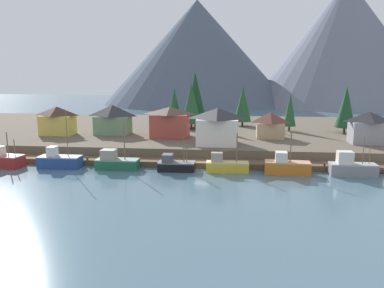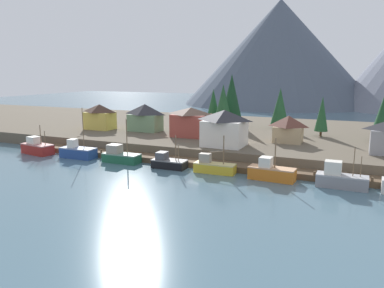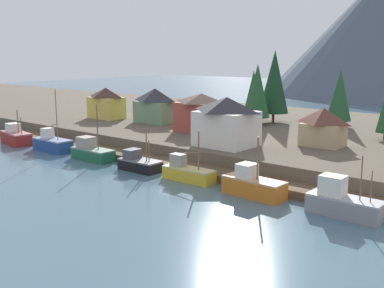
{
  "view_description": "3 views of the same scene",
  "coord_description": "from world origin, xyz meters",
  "px_view_note": "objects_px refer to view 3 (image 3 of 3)",
  "views": [
    {
      "loc": [
        5.17,
        -62.05,
        15.81
      ],
      "look_at": [
        -1.96,
        2.82,
        3.72
      ],
      "focal_mm": 35.65,
      "sensor_mm": 36.0,
      "label": 1
    },
    {
      "loc": [
        25.28,
        -57.86,
        16.43
      ],
      "look_at": [
        -1.55,
        2.5,
        3.78
      ],
      "focal_mm": 34.92,
      "sensor_mm": 36.0,
      "label": 2
    },
    {
      "loc": [
        39.88,
        -43.59,
        15.39
      ],
      "look_at": [
        1.44,
        2.73,
        3.68
      ],
      "focal_mm": 43.38,
      "sensor_mm": 36.0,
      "label": 3
    }
  ],
  "objects_px": {
    "house_tan": "(323,127)",
    "conifer_mid_right": "(340,95)",
    "fishing_boat_green": "(92,152)",
    "conifer_back_right": "(257,91)",
    "fishing_boat_red": "(16,137)",
    "conifer_back_left": "(253,90)",
    "fishing_boat_grey": "(342,202)",
    "house_green": "(155,105)",
    "conifer_near_right": "(274,82)",
    "house_white": "(227,121)",
    "house_yellow": "(106,103)",
    "fishing_boat_orange": "(253,185)",
    "house_red": "(201,112)",
    "fishing_boat_blue": "(52,144)",
    "fishing_boat_black": "(139,163)",
    "fishing_boat_yellow": "(188,172)"
  },
  "relations": [
    {
      "from": "fishing_boat_grey",
      "to": "house_green",
      "type": "xyz_separation_m",
      "value": [
        -45.2,
        20.85,
        4.51
      ]
    },
    {
      "from": "house_yellow",
      "to": "conifer_near_right",
      "type": "height_order",
      "value": "conifer_near_right"
    },
    {
      "from": "house_yellow",
      "to": "fishing_boat_red",
      "type": "bearing_deg",
      "value": -92.78
    },
    {
      "from": "fishing_boat_red",
      "to": "conifer_back_left",
      "type": "bearing_deg",
      "value": 66.75
    },
    {
      "from": "fishing_boat_blue",
      "to": "house_white",
      "type": "bearing_deg",
      "value": 22.54
    },
    {
      "from": "conifer_back_left",
      "to": "fishing_boat_green",
      "type": "bearing_deg",
      "value": -96.28
    },
    {
      "from": "house_white",
      "to": "house_tan",
      "type": "xyz_separation_m",
      "value": [
        10.64,
        8.61,
        -0.76
      ]
    },
    {
      "from": "fishing_boat_black",
      "to": "fishing_boat_orange",
      "type": "bearing_deg",
      "value": -0.94
    },
    {
      "from": "house_yellow",
      "to": "house_red",
      "type": "distance_m",
      "value": 25.2
    },
    {
      "from": "conifer_mid_right",
      "to": "conifer_back_left",
      "type": "xyz_separation_m",
      "value": [
        -17.67,
        -0.47,
        0.09
      ]
    },
    {
      "from": "house_tan",
      "to": "conifer_mid_right",
      "type": "distance_m",
      "value": 19.43
    },
    {
      "from": "fishing_boat_red",
      "to": "house_white",
      "type": "bearing_deg",
      "value": 26.7
    },
    {
      "from": "fishing_boat_orange",
      "to": "fishing_boat_blue",
      "type": "bearing_deg",
      "value": -176.85
    },
    {
      "from": "fishing_boat_green",
      "to": "house_tan",
      "type": "height_order",
      "value": "fishing_boat_green"
    },
    {
      "from": "fishing_boat_red",
      "to": "conifer_mid_right",
      "type": "bearing_deg",
      "value": 51.79
    },
    {
      "from": "conifer_back_left",
      "to": "house_yellow",
      "type": "bearing_deg",
      "value": -141.07
    },
    {
      "from": "house_tan",
      "to": "fishing_boat_red",
      "type": "bearing_deg",
      "value": -156.69
    },
    {
      "from": "house_white",
      "to": "fishing_boat_black",
      "type": "bearing_deg",
      "value": -120.16
    },
    {
      "from": "conifer_back_left",
      "to": "fishing_boat_black",
      "type": "bearing_deg",
      "value": -81.01
    },
    {
      "from": "fishing_boat_red",
      "to": "conifer_back_right",
      "type": "height_order",
      "value": "conifer_back_right"
    },
    {
      "from": "house_red",
      "to": "fishing_boat_blue",
      "type": "bearing_deg",
      "value": -131.04
    },
    {
      "from": "conifer_mid_right",
      "to": "conifer_back_left",
      "type": "bearing_deg",
      "value": -178.49
    },
    {
      "from": "house_white",
      "to": "house_tan",
      "type": "bearing_deg",
      "value": 38.99
    },
    {
      "from": "house_yellow",
      "to": "fishing_boat_orange",
      "type": "bearing_deg",
      "value": -22.0
    },
    {
      "from": "fishing_boat_grey",
      "to": "house_red",
      "type": "xyz_separation_m",
      "value": [
        -31.92,
        18.24,
        4.45
      ]
    },
    {
      "from": "fishing_boat_black",
      "to": "house_white",
      "type": "height_order",
      "value": "house_white"
    },
    {
      "from": "fishing_boat_grey",
      "to": "house_tan",
      "type": "xyz_separation_m",
      "value": [
        -10.94,
        19.57,
        3.97
      ]
    },
    {
      "from": "fishing_boat_red",
      "to": "conifer_back_left",
      "type": "distance_m",
      "value": 45.78
    },
    {
      "from": "house_yellow",
      "to": "conifer_mid_right",
      "type": "xyz_separation_m",
      "value": [
        40.81,
        19.16,
        2.5
      ]
    },
    {
      "from": "house_yellow",
      "to": "conifer_back_left",
      "type": "bearing_deg",
      "value": 38.93
    },
    {
      "from": "fishing_boat_black",
      "to": "house_tan",
      "type": "bearing_deg",
      "value": 48.32
    },
    {
      "from": "house_tan",
      "to": "conifer_back_left",
      "type": "bearing_deg",
      "value": 142.0
    },
    {
      "from": "fishing_boat_yellow",
      "to": "fishing_boat_red",
      "type": "bearing_deg",
      "value": 179.72
    },
    {
      "from": "fishing_boat_green",
      "to": "fishing_boat_grey",
      "type": "xyz_separation_m",
      "value": [
        38.11,
        0.07,
        0.13
      ]
    },
    {
      "from": "house_tan",
      "to": "fishing_boat_black",
      "type": "bearing_deg",
      "value": -130.94
    },
    {
      "from": "fishing_boat_orange",
      "to": "conifer_back_left",
      "type": "distance_m",
      "value": 45.24
    },
    {
      "from": "fishing_boat_yellow",
      "to": "fishing_boat_grey",
      "type": "bearing_deg",
      "value": -1.82
    },
    {
      "from": "fishing_boat_blue",
      "to": "house_green",
      "type": "distance_m",
      "value": 21.73
    },
    {
      "from": "fishing_boat_yellow",
      "to": "fishing_boat_orange",
      "type": "relative_size",
      "value": 0.96
    },
    {
      "from": "fishing_boat_red",
      "to": "house_tan",
      "type": "distance_m",
      "value": 51.46
    },
    {
      "from": "conifer_near_right",
      "to": "conifer_back_right",
      "type": "xyz_separation_m",
      "value": [
        -0.41,
        -5.34,
        -1.41
      ]
    },
    {
      "from": "house_green",
      "to": "conifer_back_left",
      "type": "xyz_separation_m",
      "value": [
        11.23,
        16.71,
        2.44
      ]
    },
    {
      "from": "conifer_near_right",
      "to": "house_white",
      "type": "bearing_deg",
      "value": -74.83
    },
    {
      "from": "fishing_boat_blue",
      "to": "fishing_boat_grey",
      "type": "relative_size",
      "value": 1.4
    },
    {
      "from": "house_green",
      "to": "conifer_back_left",
      "type": "relative_size",
      "value": 0.82
    },
    {
      "from": "fishing_boat_red",
      "to": "house_red",
      "type": "relative_size",
      "value": 0.92
    },
    {
      "from": "fishing_boat_green",
      "to": "conifer_back_right",
      "type": "height_order",
      "value": "conifer_back_right"
    },
    {
      "from": "conifer_back_right",
      "to": "conifer_back_left",
      "type": "bearing_deg",
      "value": 126.74
    },
    {
      "from": "fishing_boat_red",
      "to": "fishing_boat_grey",
      "type": "xyz_separation_m",
      "value": [
        58.06,
        0.74,
        0.05
      ]
    },
    {
      "from": "fishing_boat_blue",
      "to": "conifer_back_right",
      "type": "height_order",
      "value": "conifer_back_right"
    }
  ]
}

